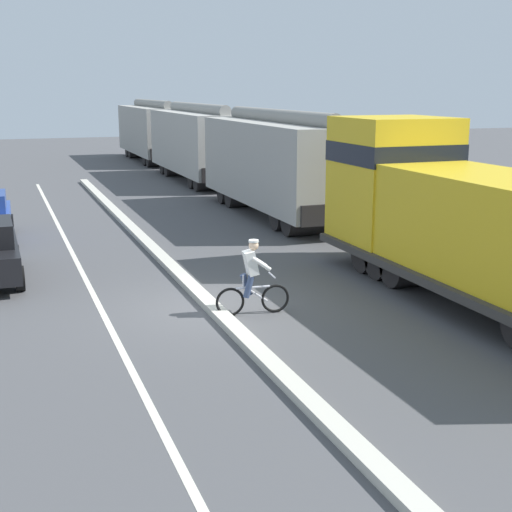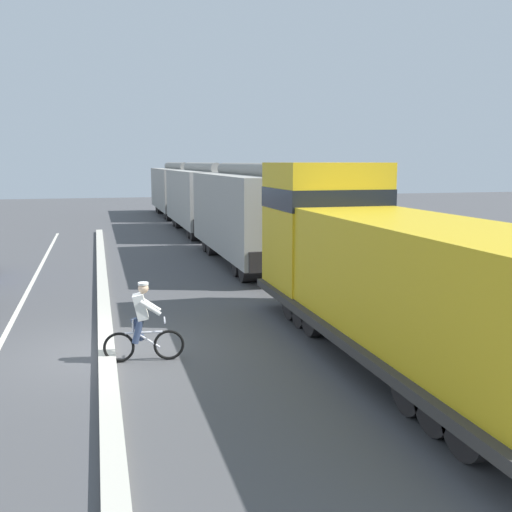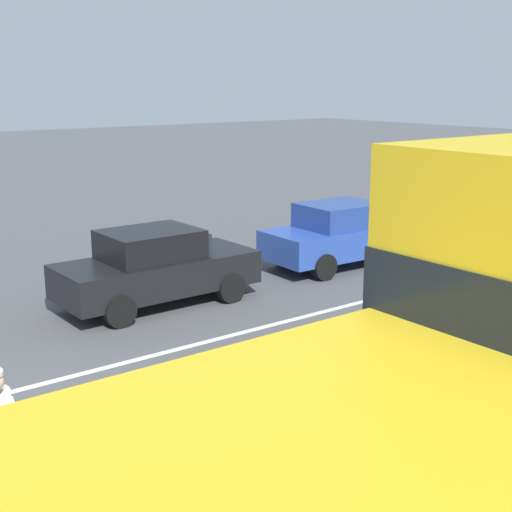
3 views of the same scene
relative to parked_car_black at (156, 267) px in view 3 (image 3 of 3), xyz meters
name	(u,v)px [view 3 (image 3 of 3)]	position (x,y,z in m)	size (l,w,h in m)	color
ground_plane	(48,466)	(4.89, -4.30, -0.82)	(120.00, 120.00, 0.00)	#4C4C4F
median_curb	(385,351)	(4.89, 1.70, -0.74)	(0.36, 36.00, 0.16)	beige
lane_stripe	(295,319)	(2.49, 1.70, -0.81)	(0.14, 36.00, 0.01)	silver
parked_car_black	(156,267)	(0.00, 0.00, 0.00)	(1.86, 4.21, 1.62)	black
parked_car_blue	(342,234)	(-0.05, 5.40, 0.00)	(1.94, 4.26, 1.62)	#28479E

